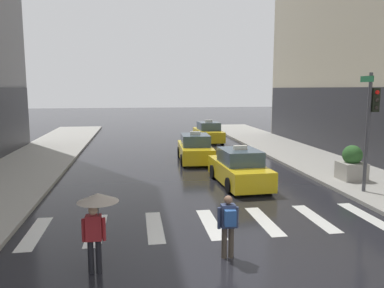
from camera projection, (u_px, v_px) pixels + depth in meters
name	position (u px, v px, depth m)	size (l,w,h in m)	color
ground_plane	(235.00, 266.00, 9.38)	(160.00, 160.00, 0.00)	black
crosswalk_markings	(211.00, 224.00, 12.31)	(11.30, 2.80, 0.01)	silver
traffic_light_pole	(371.00, 115.00, 15.23)	(0.44, 0.84, 4.80)	#47474C
taxi_lead	(239.00, 169.00, 17.27)	(2.07, 4.61, 1.80)	yellow
taxi_second	(195.00, 149.00, 22.86)	(2.10, 4.62, 1.80)	yellow
taxi_third	(208.00, 133.00, 31.30)	(1.99, 4.57, 1.80)	yellow
pedestrian_with_umbrella	(96.00, 211.00, 8.81)	(0.96, 0.96, 1.94)	black
pedestrian_with_backpack	(228.00, 222.00, 9.67)	(0.55, 0.43, 1.65)	#473D33
planter_near_corner	(352.00, 164.00, 17.60)	(1.10, 1.10, 1.60)	#A8A399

